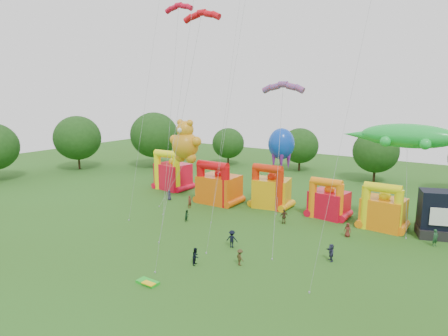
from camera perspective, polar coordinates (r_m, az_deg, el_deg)
The scene contains 23 objects.
ground at distance 37.06m, azimuth -13.35°, elevation -16.13°, with size 160.00×160.00×0.00m, color #2C5417.
tree_ring at distance 35.87m, azimuth -14.36°, elevation -6.30°, with size 119.80×121.86×12.07m.
bouncy_castle_0 at distance 69.03m, azimuth -7.45°, elevation -0.86°, with size 6.02×5.14×6.86m.
bouncy_castle_1 at distance 59.98m, azimuth -0.87°, elevation -2.70°, with size 5.72×4.60×6.56m.
bouncy_castle_2 at distance 58.22m, azimuth 6.72°, elevation -3.21°, with size 5.59×4.81×6.49m.
bouncy_castle_3 at distance 55.16m, azimuth 14.67°, elevation -4.69°, with size 5.12×4.35×5.52m.
bouncy_castle_4 at distance 52.76m, azimuth 21.77°, elevation -5.69°, with size 5.11×4.24×5.92m.
teddy_bear_kite at distance 59.31m, azimuth -6.21°, elevation 1.47°, with size 5.60×6.36×12.65m.
gecko_kite at distance 51.63m, azimuth 24.75°, elevation 2.12°, with size 14.10×5.84×13.04m.
octopus_kite at distance 56.85m, azimuth 8.05°, elevation 1.05°, with size 3.71×5.67×11.60m.
parafoil_kites at distance 44.36m, azimuth -0.23°, elevation 3.94°, with size 21.73×13.20×28.91m.
diamond_kites at distance 43.32m, azimuth -1.34°, elevation 10.39°, with size 29.44×21.04×39.24m.
folded_kite_bundle at distance 37.09m, azimuth -10.83°, elevation -15.76°, with size 2.00×1.10×0.31m.
spectator_0 at distance 62.42m, azimuth -7.84°, elevation -3.85°, with size 0.78×0.51×1.60m, color #2B253E.
spectator_1 at distance 57.95m, azimuth -4.91°, elevation -4.84°, with size 0.66×0.44×1.82m, color #602A1B.
spectator_2 at distance 52.25m, azimuth -5.28°, elevation -6.80°, with size 0.74×0.58×1.53m, color #16381D.
spectator_3 at distance 43.73m, azimuth 1.15°, elevation -10.09°, with size 1.26×0.72×1.94m, color black.
spectator_4 at distance 51.68m, azimuth 8.58°, elevation -6.86°, with size 1.12×0.46×1.90m, color #452E1B.
spectator_5 at distance 41.92m, azimuth 15.05°, elevation -11.57°, with size 1.64×0.52×1.77m, color #2A2D47.
spectator_6 at distance 48.89m, azimuth 17.25°, elevation -8.45°, with size 0.81×0.53×1.67m, color maroon.
spectator_7 at distance 49.71m, azimuth 27.95°, elevation -8.80°, with size 0.70×0.46×1.92m, color #1C4626.
spectator_8 at distance 39.86m, azimuth -4.06°, elevation -12.47°, with size 0.83×0.65×1.71m, color black.
spectator_9 at distance 39.65m, azimuth 2.30°, elevation -12.63°, with size 1.06×0.61×1.64m, color #3E3219.
Camera 1 is at (24.57, -22.12, 16.75)m, focal length 32.00 mm.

